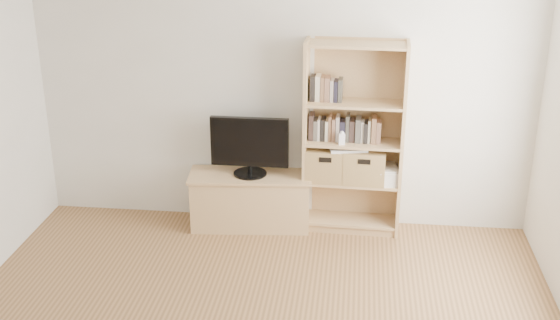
% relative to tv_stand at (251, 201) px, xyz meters
% --- Properties ---
extents(back_wall, '(4.50, 0.02, 2.60)m').
position_rel_tv_stand_xyz_m(back_wall, '(0.28, 0.20, 1.05)').
color(back_wall, beige).
rests_on(back_wall, floor).
extents(tv_stand, '(1.11, 0.50, 0.49)m').
position_rel_tv_stand_xyz_m(tv_stand, '(0.00, 0.00, 0.00)').
color(tv_stand, tan).
rests_on(tv_stand, floor).
extents(bookshelf, '(0.89, 0.34, 1.76)m').
position_rel_tv_stand_xyz_m(bookshelf, '(0.93, 0.05, 0.63)').
color(bookshelf, tan).
rests_on(bookshelf, floor).
extents(television, '(0.71, 0.06, 0.55)m').
position_rel_tv_stand_xyz_m(television, '(0.00, 0.00, 0.55)').
color(television, black).
rests_on(television, tv_stand).
extents(books_row_mid, '(0.80, 0.17, 0.21)m').
position_rel_tv_stand_xyz_m(books_row_mid, '(0.93, 0.07, 0.72)').
color(books_row_mid, '#322421').
rests_on(books_row_mid, bookshelf).
extents(books_row_upper, '(0.35, 0.15, 0.18)m').
position_rel_tv_stand_xyz_m(books_row_upper, '(0.73, 0.07, 1.07)').
color(books_row_upper, '#322421').
rests_on(books_row_upper, bookshelf).
extents(baby_monitor, '(0.06, 0.04, 0.10)m').
position_rel_tv_stand_xyz_m(baby_monitor, '(0.82, -0.05, 0.67)').
color(baby_monitor, white).
rests_on(baby_monitor, bookshelf).
extents(basket_left, '(0.37, 0.31, 0.30)m').
position_rel_tv_stand_xyz_m(basket_left, '(0.69, 0.05, 0.39)').
color(basket_left, '#9B7C46').
rests_on(basket_left, bookshelf).
extents(basket_right, '(0.38, 0.32, 0.30)m').
position_rel_tv_stand_xyz_m(basket_right, '(1.03, 0.04, 0.39)').
color(basket_right, '#9B7C46').
rests_on(basket_right, bookshelf).
extents(laptop, '(0.36, 0.28, 0.03)m').
position_rel_tv_stand_xyz_m(laptop, '(0.88, 0.03, 0.56)').
color(laptop, silver).
rests_on(laptop, basket_left).
extents(magazine_stack, '(0.22, 0.29, 0.13)m').
position_rel_tv_stand_xyz_m(magazine_stack, '(1.23, 0.03, 0.31)').
color(magazine_stack, beige).
rests_on(magazine_stack, bookshelf).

